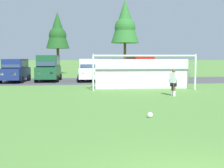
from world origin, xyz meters
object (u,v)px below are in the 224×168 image
player_midfield_center (173,82)px  parked_car_slot_center_right (122,70)px  parked_car_slot_left (15,70)px  soccer_ball (150,115)px  soccer_goal (143,72)px  parked_car_slot_far_right (163,72)px  parked_car_slot_right (140,67)px  parked_car_slot_center_left (49,67)px  parked_car_slot_center (89,70)px

player_midfield_center → parked_car_slot_center_right: (-1.36, 11.76, 0.29)m
player_midfield_center → parked_car_slot_left: 16.34m
soccer_ball → parked_car_slot_center_right: (1.61, 17.94, 1.00)m
soccer_goal → parked_car_slot_far_right: size_ratio=1.77×
player_midfield_center → parked_car_slot_right: (0.34, 11.42, 0.52)m
soccer_ball → parked_car_slot_right: size_ratio=0.04×
player_midfield_center → parked_car_slot_center_left: 14.92m
parked_car_slot_center_left → parked_car_slot_center: bearing=-6.4°
parked_car_slot_center_right → soccer_ball: bearing=-95.1°
parked_car_slot_center → parked_car_slot_far_right: parked_car_slot_center is taller
parked_car_slot_center_left → soccer_ball: bearing=-73.2°
parked_car_slot_center_left → parked_car_slot_far_right: size_ratio=1.16×
player_midfield_center → parked_car_slot_far_right: bearing=76.3°
parked_car_slot_center → parked_car_slot_right: size_ratio=0.94×
parked_car_slot_left → parked_car_slot_center: bearing=2.2°
soccer_ball → parked_car_slot_center_left: parked_car_slot_center_left is taller
parked_car_slot_far_right → player_midfield_center: bearing=-103.7°
parked_car_slot_far_right → parked_car_slot_left: bearing=-179.3°
parked_car_slot_left → parked_car_slot_center_right: (10.21, 0.22, 0.00)m
parked_car_slot_left → parked_car_slot_far_right: bearing=0.7°
parked_car_slot_left → parked_car_slot_right: size_ratio=0.96×
soccer_goal → parked_car_slot_center_left: bearing=132.5°
soccer_goal → soccer_ball: bearing=-101.0°
soccer_goal → parked_car_slot_center_right: (-0.37, 7.74, -0.18)m
soccer_ball → parked_car_slot_left: parked_car_slot_left is taller
parked_car_slot_left → parked_car_slot_center_right: 10.21m
parked_car_slot_center → parked_car_slot_far_right: 7.49m
parked_car_slot_center_left → parked_car_slot_center: parked_car_slot_center_left is taller
soccer_ball → parked_car_slot_center_right: parked_car_slot_center_right is taller
parked_car_slot_right → soccer_ball: bearing=-100.7°
parked_car_slot_center → parked_car_slot_left: bearing=-177.8°
parked_car_slot_center_left → parked_car_slot_center_right: size_ratio=1.05×
parked_car_slot_center_left → parked_car_slot_right: same height
parked_car_slot_left → parked_car_slot_center: (6.92, 0.27, 0.00)m
soccer_goal → player_midfield_center: bearing=-76.3°
parked_car_slot_center_left → player_midfield_center: bearing=-55.2°
soccer_goal → parked_car_slot_center_right: bearing=92.8°
parked_car_slot_left → player_midfield_center: bearing=-44.9°
parked_car_slot_center_left → parked_car_slot_center_right: bearing=-3.9°
parked_car_slot_left → parked_car_slot_far_right: 14.41m
parked_car_slot_right → parked_car_slot_left: bearing=179.4°
player_midfield_center → parked_car_slot_left: size_ratio=0.35×
soccer_goal → parked_car_slot_right: soccer_goal is taller
player_midfield_center → parked_car_slot_center_left: parked_car_slot_center_left is taller
soccer_goal → parked_car_slot_center_left: (-7.53, 8.22, 0.05)m
parked_car_slot_right → parked_car_slot_center_right: bearing=168.9°
parked_car_slot_left → parked_car_slot_center_right: bearing=1.2°
soccer_goal → parked_car_slot_far_right: 8.60m
soccer_goal → player_midfield_center: size_ratio=4.55×
parked_car_slot_center_left → parked_car_slot_far_right: (11.36, -0.54, -0.47)m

